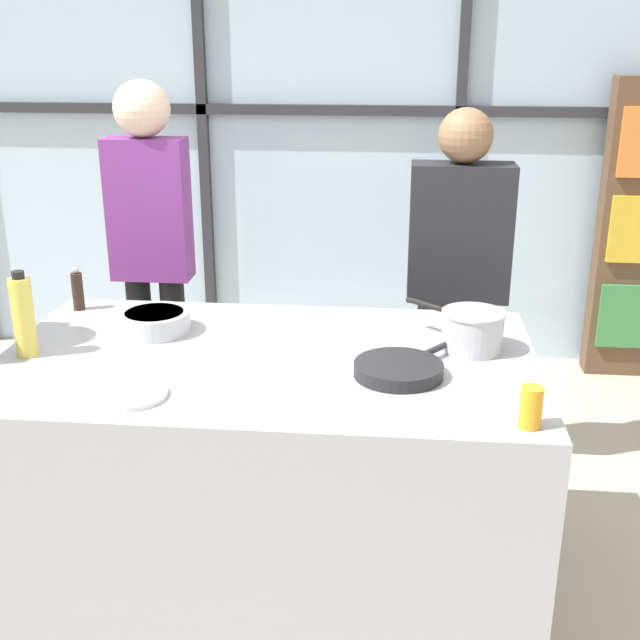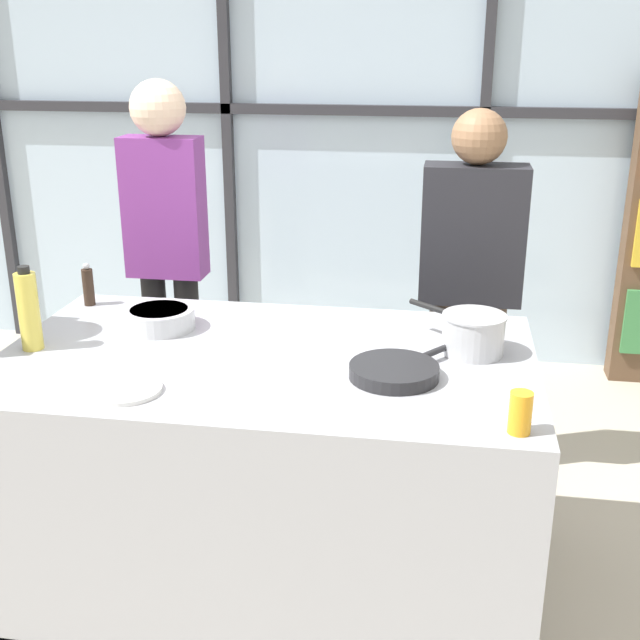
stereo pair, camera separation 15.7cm
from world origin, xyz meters
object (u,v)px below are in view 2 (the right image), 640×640
object	(u,v)px
oil_bottle	(29,310)
juice_glass_near	(520,413)
white_plate	(126,390)
frying_pan	(395,370)
mixing_bowl	(159,318)
spectator_far_left	(166,239)
spectator_center_left	(470,276)
pepper_grinder	(88,286)
saucepan	(473,333)

from	to	relation	value
oil_bottle	juice_glass_near	bearing A→B (deg)	-12.89
white_plate	juice_glass_near	size ratio (longest dim) A/B	1.85
frying_pan	mixing_bowl	distance (m)	0.95
frying_pan	juice_glass_near	bearing A→B (deg)	-41.89
juice_glass_near	mixing_bowl	bearing A→B (deg)	153.13
mixing_bowl	spectator_far_left	bearing A→B (deg)	107.36
spectator_far_left	white_plate	size ratio (longest dim) A/B	8.05
spectator_center_left	pepper_grinder	distance (m)	1.63
spectator_far_left	juice_glass_near	distance (m)	2.09
spectator_center_left	pepper_grinder	bearing A→B (deg)	21.46
juice_glass_near	spectator_far_left	bearing A→B (deg)	136.14
spectator_far_left	juice_glass_near	bearing A→B (deg)	136.14
frying_pan	mixing_bowl	bearing A→B (deg)	160.74
spectator_far_left	oil_bottle	distance (m)	1.09
white_plate	juice_glass_near	xyz separation A→B (m)	(1.16, -0.08, 0.05)
spectator_center_left	oil_bottle	world-z (taller)	spectator_center_left
white_plate	juice_glass_near	world-z (taller)	juice_glass_near
white_plate	mixing_bowl	world-z (taller)	mixing_bowl
pepper_grinder	spectator_center_left	bearing A→B (deg)	21.46
frying_pan	mixing_bowl	world-z (taller)	mixing_bowl
spectator_center_left	oil_bottle	xyz separation A→B (m)	(-1.51, -1.08, 0.12)
pepper_grinder	spectator_far_left	bearing A→B (deg)	78.70
spectator_far_left	saucepan	world-z (taller)	spectator_far_left
white_plate	saucepan	bearing A→B (deg)	24.99
spectator_center_left	oil_bottle	distance (m)	1.86
mixing_bowl	white_plate	bearing A→B (deg)	-80.77
spectator_far_left	frying_pan	size ratio (longest dim) A/B	4.01
oil_bottle	pepper_grinder	distance (m)	0.49
saucepan	pepper_grinder	xyz separation A→B (m)	(-1.51, 0.28, 0.01)
spectator_center_left	juice_glass_near	bearing A→B (deg)	94.31
oil_bottle	mixing_bowl	bearing A→B (deg)	36.12
spectator_far_left	spectator_center_left	bearing A→B (deg)	-180.00
pepper_grinder	juice_glass_near	world-z (taller)	pepper_grinder
frying_pan	oil_bottle	distance (m)	1.26
saucepan	spectator_center_left	bearing A→B (deg)	89.50
saucepan	mixing_bowl	size ratio (longest dim) A/B	1.30
spectator_far_left	spectator_center_left	distance (m)	1.40
mixing_bowl	pepper_grinder	bearing A→B (deg)	149.84
spectator_center_left	juice_glass_near	distance (m)	1.45
spectator_center_left	spectator_far_left	bearing A→B (deg)	0.00
oil_bottle	pepper_grinder	size ratio (longest dim) A/B	1.69
frying_pan	saucepan	distance (m)	0.35
spectator_far_left	spectator_center_left	xyz separation A→B (m)	(1.40, 0.00, -0.11)
mixing_bowl	spectator_center_left	bearing A→B (deg)	35.41
spectator_center_left	frying_pan	world-z (taller)	spectator_center_left
white_plate	oil_bottle	distance (m)	0.55
spectator_center_left	white_plate	bearing A→B (deg)	52.39
white_plate	juice_glass_near	distance (m)	1.17
spectator_far_left	saucepan	size ratio (longest dim) A/B	5.28
spectator_center_left	saucepan	bearing A→B (deg)	89.50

